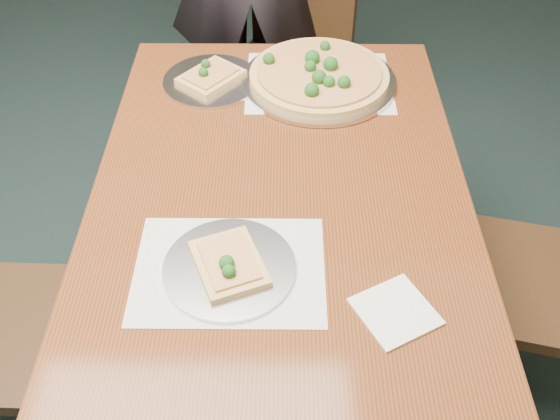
{
  "coord_description": "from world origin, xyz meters",
  "views": [
    {
      "loc": [
        0.46,
        -0.78,
        1.76
      ],
      "look_at": [
        0.45,
        0.24,
        0.75
      ],
      "focal_mm": 40.0,
      "sensor_mm": 36.0,
      "label": 1
    }
  ],
  "objects_px": {
    "slice_plate_near": "(229,266)",
    "slice_plate_far": "(211,79)",
    "dining_table": "(280,237)",
    "pizza_pan": "(319,76)",
    "chair_far": "(291,51)"
  },
  "relations": [
    {
      "from": "slice_plate_near",
      "to": "dining_table",
      "type": "bearing_deg",
      "value": 59.94
    },
    {
      "from": "dining_table",
      "to": "slice_plate_near",
      "type": "height_order",
      "value": "slice_plate_near"
    },
    {
      "from": "pizza_pan",
      "to": "slice_plate_far",
      "type": "distance_m",
      "value": 0.31
    },
    {
      "from": "dining_table",
      "to": "slice_plate_near",
      "type": "bearing_deg",
      "value": -120.06
    },
    {
      "from": "pizza_pan",
      "to": "dining_table",
      "type": "bearing_deg",
      "value": -101.6
    },
    {
      "from": "pizza_pan",
      "to": "slice_plate_far",
      "type": "bearing_deg",
      "value": 179.59
    },
    {
      "from": "pizza_pan",
      "to": "slice_plate_far",
      "type": "xyz_separation_m",
      "value": [
        -0.31,
        0.0,
        -0.01
      ]
    },
    {
      "from": "pizza_pan",
      "to": "slice_plate_near",
      "type": "height_order",
      "value": "pizza_pan"
    },
    {
      "from": "chair_far",
      "to": "slice_plate_near",
      "type": "relative_size",
      "value": 3.25
    },
    {
      "from": "dining_table",
      "to": "pizza_pan",
      "type": "relative_size",
      "value": 3.37
    },
    {
      "from": "dining_table",
      "to": "slice_plate_near",
      "type": "xyz_separation_m",
      "value": [
        -0.1,
        -0.18,
        0.11
      ]
    },
    {
      "from": "slice_plate_near",
      "to": "slice_plate_far",
      "type": "bearing_deg",
      "value": 97.99
    },
    {
      "from": "dining_table",
      "to": "slice_plate_far",
      "type": "distance_m",
      "value": 0.58
    },
    {
      "from": "slice_plate_near",
      "to": "pizza_pan",
      "type": "bearing_deg",
      "value": 73.26
    },
    {
      "from": "slice_plate_far",
      "to": "pizza_pan",
      "type": "bearing_deg",
      "value": -0.41
    }
  ]
}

